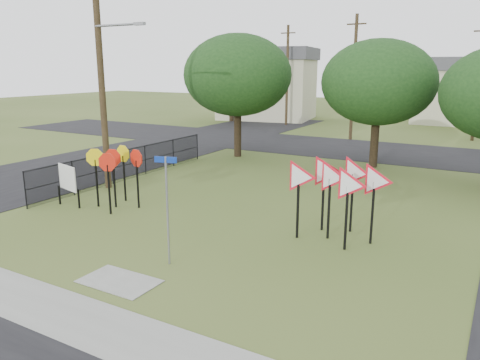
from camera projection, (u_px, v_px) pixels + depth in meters
name	position (u px, v px, depth m)	size (l,w,h in m)	color
ground	(177.00, 251.00, 13.98)	(140.00, 140.00, 0.00)	#3D501E
sidewalk	(62.00, 313.00, 10.44)	(30.00, 1.60, 0.02)	gray
planting_strip	(13.00, 339.00, 9.43)	(30.00, 0.80, 0.02)	#3D501E
street_left	(119.00, 158.00, 28.21)	(8.00, 50.00, 0.02)	black
street_far	(362.00, 150.00, 30.84)	(60.00, 8.00, 0.02)	black
curb_pad	(119.00, 281.00, 11.96)	(2.00, 1.20, 0.02)	gray
street_name_sign	(167.00, 204.00, 12.64)	(0.61, 0.19, 3.04)	gray
stop_sign_cluster	(115.00, 164.00, 17.90)	(2.17, 1.78, 2.32)	black
yield_sign_cluster	(338.00, 181.00, 14.55)	(3.32, 1.84, 2.59)	black
info_board	(67.00, 179.00, 18.17)	(1.29, 0.38, 1.65)	black
utility_pole_main	(102.00, 70.00, 20.04)	(3.55, 0.33, 10.00)	#3F311D
far_pole_a	(354.00, 77.00, 34.09)	(1.40, 0.24, 9.00)	#3F311D
far_pole_b	(479.00, 81.00, 33.66)	(1.40, 0.24, 8.50)	#3F311D
far_pole_c	(287.00, 75.00, 43.02)	(1.40, 0.24, 9.00)	#3F311D
fence_run	(130.00, 163.00, 22.74)	(0.05, 11.55, 1.50)	black
house_left	(268.00, 83.00, 48.55)	(10.58, 8.88, 7.20)	beige
house_mid	(462.00, 90.00, 45.02)	(8.40, 8.40, 6.20)	beige
tree_near_left	(238.00, 75.00, 27.54)	(6.40, 6.40, 7.27)	black
tree_near_mid	(378.00, 82.00, 24.59)	(6.00, 6.00, 6.80)	black
tree_far_left	(231.00, 68.00, 45.78)	(6.80, 6.80, 7.73)	black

